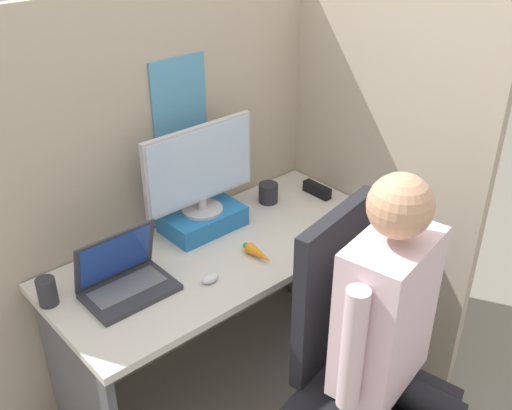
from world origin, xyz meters
name	(u,v)px	position (x,y,z in m)	size (l,w,h in m)	color
cubicle_panel_back	(173,190)	(0.00, 0.65, 0.84)	(1.91, 0.05, 1.68)	tan
cubicle_panel_right	(358,171)	(0.73, 0.25, 0.84)	(0.04, 1.24, 1.68)	tan
desk	(225,284)	(0.00, 0.31, 0.54)	(1.41, 0.62, 0.71)	beige
paper_box	(203,219)	(0.03, 0.49, 0.76)	(0.33, 0.21, 0.08)	#236BAD
monitor	(200,168)	(0.03, 0.49, 0.99)	(0.51, 0.17, 0.37)	#B2B2B7
laptop	(125,280)	(-0.43, 0.33, 0.76)	(0.31, 0.22, 0.23)	#2D2D33
mouse	(210,278)	(-0.18, 0.17, 0.73)	(0.07, 0.04, 0.03)	silver
stapler	(317,190)	(0.60, 0.37, 0.74)	(0.04, 0.15, 0.05)	black
carrot_toy	(259,254)	(0.06, 0.16, 0.74)	(0.05, 0.15, 0.05)	orange
office_chair	(355,363)	(0.06, -0.34, 0.53)	(0.55, 0.59, 1.07)	black
person	(395,343)	(0.03, -0.50, 0.76)	(0.47, 0.48, 1.31)	black
coffee_mug	(268,193)	(0.39, 0.47, 0.76)	(0.09, 0.09, 0.09)	#232328
pen_cup	(47,292)	(-0.67, 0.44, 0.77)	(0.07, 0.07, 0.10)	#28282D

